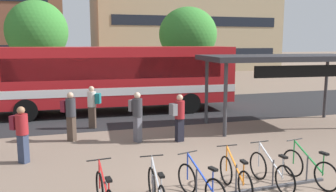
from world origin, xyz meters
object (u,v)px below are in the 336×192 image
at_px(commuter_maroon_pack_4, 70,113).
at_px(street_tree_1, 37,31).
at_px(parked_bicycle_green_5, 309,168).
at_px(commuter_grey_pack_6, 179,115).
at_px(parked_bicycle_silver_4, 271,171).
at_px(city_bus, 108,77).
at_px(commuter_maroon_pack_1, 21,130).
at_px(transit_shelter, 283,60).
at_px(commuter_teal_pack_0, 93,104).
at_px(parked_bicycle_silver_1, 157,191).
at_px(street_tree_0, 188,34).
at_px(commuter_grey_pack_5, 137,113).
at_px(parked_bicycle_orange_3, 235,177).
at_px(parked_bicycle_blue_2, 201,185).

height_order(commuter_maroon_pack_4, street_tree_1, street_tree_1).
xyz_separation_m(parked_bicycle_green_5, commuter_grey_pack_6, (-1.87, 4.39, 0.57)).
xyz_separation_m(parked_bicycle_silver_4, commuter_maroon_pack_4, (-4.45, 5.49, 0.61)).
relative_size(city_bus, commuter_maroon_pack_1, 7.39).
distance_m(transit_shelter, commuter_maroon_pack_4, 8.51).
relative_size(parked_bicycle_green_5, commuter_teal_pack_0, 1.00).
distance_m(parked_bicycle_silver_1, street_tree_0, 18.27).
xyz_separation_m(parked_bicycle_green_5, commuter_teal_pack_0, (-4.55, 7.19, 0.60)).
distance_m(parked_bicycle_silver_1, commuter_maroon_pack_1, 4.87).
height_order(parked_bicycle_silver_4, commuter_grey_pack_5, commuter_grey_pack_5).
relative_size(parked_bicycle_orange_3, street_tree_0, 0.30).
bearing_deg(street_tree_0, commuter_grey_pack_6, -111.24).
height_order(city_bus, commuter_grey_pack_6, city_bus).
relative_size(commuter_teal_pack_0, street_tree_0, 0.29).
relative_size(parked_bicycle_orange_3, commuter_maroon_pack_1, 1.05).
relative_size(parked_bicycle_silver_4, commuter_teal_pack_0, 1.01).
xyz_separation_m(parked_bicycle_blue_2, street_tree_1, (-4.32, 19.77, 3.79)).
height_order(city_bus, commuter_grey_pack_5, city_bus).
bearing_deg(commuter_maroon_pack_4, street_tree_0, 95.74).
bearing_deg(city_bus, commuter_maroon_pack_4, 69.93).
distance_m(parked_bicycle_silver_1, commuter_grey_pack_5, 5.08).
bearing_deg(street_tree_1, parked_bicycle_green_5, -69.73).
relative_size(commuter_grey_pack_6, street_tree_0, 0.28).
xyz_separation_m(parked_bicycle_orange_3, parked_bicycle_green_5, (1.97, -0.02, 0.00)).
bearing_deg(city_bus, commuter_grey_pack_5, 95.39).
xyz_separation_m(commuter_teal_pack_0, commuter_maroon_pack_4, (-0.90, -1.61, 0.01)).
bearing_deg(parked_bicycle_silver_4, city_bus, 9.84).
relative_size(parked_bicycle_blue_2, commuter_grey_pack_6, 1.01).
relative_size(commuter_grey_pack_5, street_tree_1, 0.28).
bearing_deg(transit_shelter, commuter_grey_pack_5, -170.55).
xyz_separation_m(parked_bicycle_orange_3, commuter_teal_pack_0, (-2.57, 7.16, 0.60)).
xyz_separation_m(parked_bicycle_silver_1, commuter_maroon_pack_4, (-1.57, 5.78, 0.61)).
distance_m(city_bus, street_tree_0, 9.14).
distance_m(parked_bicycle_orange_3, parked_bicycle_silver_4, 0.97).
xyz_separation_m(parked_bicycle_orange_3, commuter_grey_pack_5, (-1.28, 4.78, 0.62)).
distance_m(parked_bicycle_orange_3, commuter_grey_pack_6, 4.40).
bearing_deg(parked_bicycle_silver_4, commuter_maroon_pack_4, 34.87).
bearing_deg(commuter_grey_pack_5, city_bus, 158.89).
bearing_deg(parked_bicycle_orange_3, parked_bicycle_silver_1, 99.17).
relative_size(parked_bicycle_blue_2, commuter_teal_pack_0, 0.98).
xyz_separation_m(parked_bicycle_blue_2, transit_shelter, (5.79, 5.55, 2.33)).
relative_size(commuter_maroon_pack_1, commuter_maroon_pack_4, 0.95).
distance_m(city_bus, commuter_maroon_pack_4, 5.08).
bearing_deg(transit_shelter, commuter_teal_pack_0, 170.42).
height_order(city_bus, transit_shelter, city_bus).
xyz_separation_m(commuter_maroon_pack_4, street_tree_1, (-1.78, 14.01, 3.18)).
bearing_deg(parked_bicycle_silver_4, street_tree_1, 13.56).
distance_m(parked_bicycle_silver_4, commuter_maroon_pack_4, 7.10).
height_order(commuter_grey_pack_6, street_tree_0, street_tree_0).
bearing_deg(street_tree_1, commuter_maroon_pack_1, -88.59).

